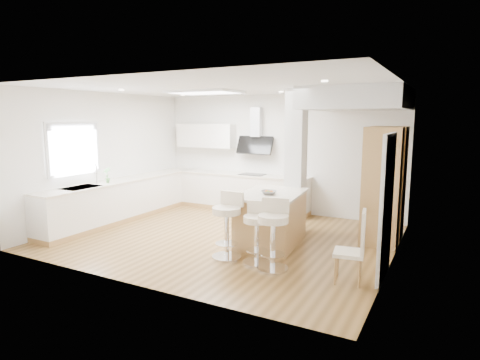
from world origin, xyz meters
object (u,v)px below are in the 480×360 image
Objects in this scene: peninsula at (271,218)px; bar_stool_c at (273,230)px; bar_stool_a at (227,221)px; bar_stool_b at (257,229)px; dining_chair at (356,244)px.

peninsula is 1.24m from bar_stool_c.
bar_stool_a is (-0.34, -1.00, 0.13)m from peninsula.
bar_stool_b is at bearing 149.84° from bar_stool_c.
bar_stool_b is 0.95× the size of dining_chair.
bar_stool_a is 0.86m from bar_stool_c.
dining_chair is (2.05, -0.06, -0.05)m from bar_stool_a.
peninsula is at bearing 139.61° from dining_chair.
bar_stool_a is at bearing 169.67° from dining_chair.
bar_stool_c is at bearing -5.35° from bar_stool_a.
bar_stool_b is at bearing 1.35° from bar_stool_a.
bar_stool_b is 0.91× the size of bar_stool_c.
dining_chair is (1.72, -1.06, 0.07)m from peninsula.
bar_stool_a is at bearing 160.66° from bar_stool_c.
bar_stool_c reaches higher than peninsula.
bar_stool_c is (0.52, -1.12, 0.12)m from peninsula.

